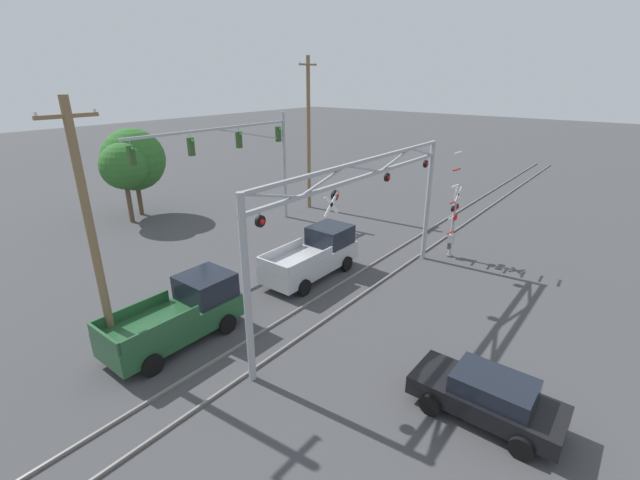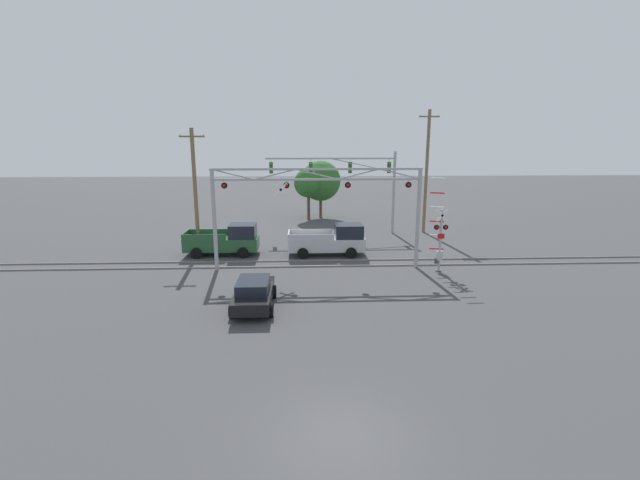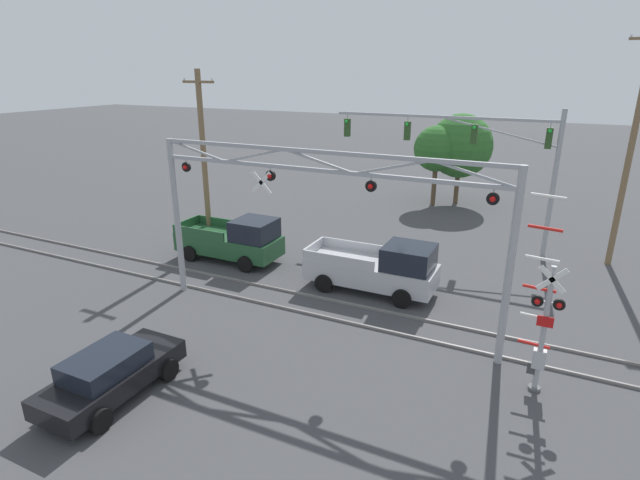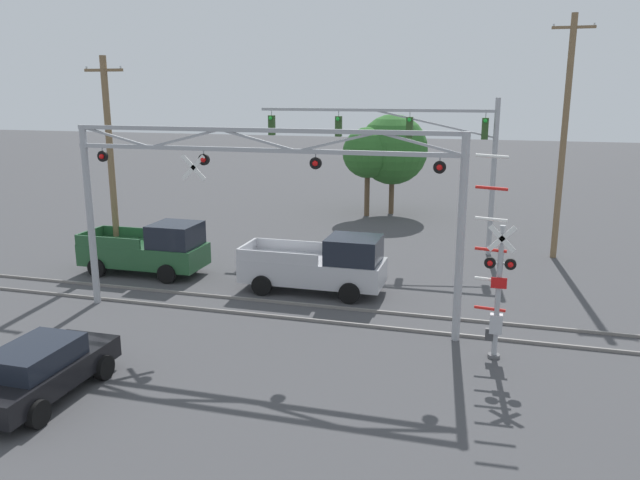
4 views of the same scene
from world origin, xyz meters
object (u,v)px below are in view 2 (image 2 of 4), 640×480
Objects in this scene: pickup_truck_following at (226,240)px; utility_pole_left at (195,190)px; utility_pole_right at (427,171)px; background_tree_far_left_verge at (308,183)px; sedan_waiting at (254,293)px; crossing_signal_mast at (439,240)px; traffic_signal_span at (358,176)px; crossing_gantry at (317,199)px; background_tree_beyond_span at (321,181)px; pickup_truck_lead at (331,241)px.

utility_pole_left is (-2.25, 0.95, 3.60)m from pickup_truck_following.
pickup_truck_following is 18.86m from utility_pole_right.
sedan_waiting is at bearing -97.15° from background_tree_far_left_verge.
utility_pole_right is (2.62, 12.41, 3.52)m from crossing_signal_mast.
utility_pole_left reaches higher than traffic_signal_span.
crossing_gantry is 1.15× the size of traffic_signal_span.
crossing_gantry is at bearing -89.43° from background_tree_far_left_verge.
traffic_signal_span is 1.06× the size of utility_pole_right.
utility_pole_right reaches higher than background_tree_far_left_verge.
traffic_signal_span is at bearing -71.51° from background_tree_beyond_span.
pickup_truck_following is 11.01m from sedan_waiting.
background_tree_far_left_verge is (-0.19, 18.75, -0.62)m from crossing_gantry.
pickup_truck_lead is 10.59m from utility_pole_left.
utility_pole_left is 1.66× the size of background_tree_far_left_verge.
traffic_signal_span is at bearing -177.82° from utility_pole_right.
crossing_signal_mast is 12.44m from sedan_waiting.
utility_pole_right reaches higher than pickup_truck_following.
sedan_waiting is 0.79× the size of background_tree_far_left_verge.
crossing_gantry is 2.39× the size of pickup_truck_lead.
traffic_signal_span reaches higher than sedan_waiting.
utility_pole_left reaches higher than crossing_signal_mast.
utility_pole_left is at bearing -160.93° from utility_pole_right.
utility_pole_right is (9.08, 7.89, 4.52)m from pickup_truck_lead.
utility_pole_left is at bearing -121.41° from background_tree_far_left_verge.
crossing_gantry is 2.51× the size of pickup_truck_following.
background_tree_far_left_verge is at bearing 58.59° from utility_pole_left.
sedan_waiting is 0.69× the size of background_tree_beyond_span.
utility_pole_left reaches higher than sedan_waiting.
pickup_truck_lead is at bearing -110.91° from traffic_signal_span.
utility_pole_right is 1.99× the size of background_tree_far_left_verge.
background_tree_beyond_span is at bearing 56.73° from utility_pole_left.
crossing_signal_mast is at bearing -72.83° from background_tree_beyond_span.
utility_pole_right reaches higher than traffic_signal_span.
sedan_waiting is 23.13m from utility_pole_right.
background_tree_beyond_span is at bearing 108.49° from traffic_signal_span.
utility_pole_right reaches higher than crossing_gantry.
crossing_gantry is at bearing -28.80° from utility_pole_left.
pickup_truck_lead is at bearing -2.89° from pickup_truck_following.
crossing_gantry is 9.94m from utility_pole_left.
utility_pole_right is (18.95, 6.55, 0.91)m from utility_pole_left.
pickup_truck_following is at bearing -112.83° from background_tree_far_left_verge.
background_tree_far_left_verge is (3.19, 25.47, 3.12)m from sedan_waiting.
background_tree_beyond_span is at bearing 86.65° from crossing_gantry.
utility_pole_left is 16.37m from background_tree_far_left_verge.
pickup_truck_following is 0.96× the size of background_tree_far_left_verge.
utility_pole_right is 1.75× the size of background_tree_beyond_span.
crossing_gantry is 8.07m from crossing_signal_mast.
sedan_waiting is at bearing -73.73° from pickup_truck_following.
crossing_gantry is 2.13× the size of background_tree_beyond_span.
pickup_truck_following is 0.85× the size of background_tree_beyond_span.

